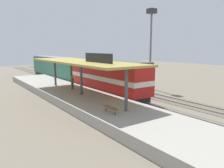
# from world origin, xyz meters

# --- Properties ---
(ground_plane) EXTENTS (120.00, 120.00, 0.00)m
(ground_plane) POSITION_xyz_m (2.00, 0.00, 0.00)
(ground_plane) COLOR #706656
(track_near) EXTENTS (3.20, 110.00, 0.16)m
(track_near) POSITION_xyz_m (0.00, 0.00, 0.03)
(track_near) COLOR #5F5649
(track_near) RESTS_ON ground
(track_far) EXTENTS (3.20, 110.00, 0.16)m
(track_far) POSITION_xyz_m (4.60, 0.00, 0.03)
(track_far) COLOR #5F5649
(track_far) RESTS_ON ground
(platform) EXTENTS (6.00, 44.00, 0.90)m
(platform) POSITION_xyz_m (-4.60, 0.00, 0.45)
(platform) COLOR #9E998E
(platform) RESTS_ON ground
(station_canopy) EXTENTS (5.20, 18.00, 4.70)m
(station_canopy) POSITION_xyz_m (-4.60, -0.09, 4.53)
(station_canopy) COLOR #47474C
(station_canopy) RESTS_ON platform
(platform_bench) EXTENTS (0.44, 1.70, 0.50)m
(platform_bench) POSITION_xyz_m (-6.00, -7.75, 1.34)
(platform_bench) COLOR #333338
(platform_bench) RESTS_ON platform
(locomotive) EXTENTS (2.93, 14.43, 4.44)m
(locomotive) POSITION_xyz_m (0.00, 1.82, 2.41)
(locomotive) COLOR #28282D
(locomotive) RESTS_ON track_near
(passenger_carriage_single) EXTENTS (2.90, 20.00, 4.24)m
(passenger_carriage_single) POSITION_xyz_m (0.00, 19.82, 2.31)
(passenger_carriage_single) COLOR #28282D
(passenger_carriage_single) RESTS_ON track_near
(light_mast) EXTENTS (1.10, 1.10, 11.70)m
(light_mast) POSITION_xyz_m (7.80, 1.77, 8.40)
(light_mast) COLOR slate
(light_mast) RESTS_ON ground
(person_waiting) EXTENTS (0.34, 0.34, 1.71)m
(person_waiting) POSITION_xyz_m (-3.99, 3.72, 1.85)
(person_waiting) COLOR #4C4C51
(person_waiting) RESTS_ON platform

